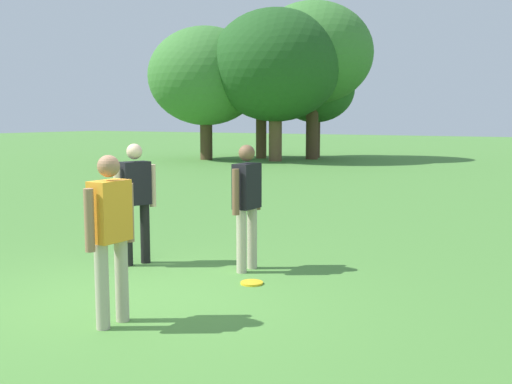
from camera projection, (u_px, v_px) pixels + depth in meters
ground_plane at (137, 301)px, 6.55m from camera, size 120.00×120.00×0.00m
person_thrower at (247, 199)px, 7.76m from camera, size 0.23×0.61×1.64m
person_catcher at (110, 229)px, 5.70m from camera, size 0.23×0.61×1.64m
person_bystander at (135, 196)px, 8.10m from camera, size 0.35×0.57×1.64m
frisbee at (252, 283)px, 7.24m from camera, size 0.27×0.27×0.03m
tree_tall_left at (206, 77)px, 27.90m from camera, size 5.32×5.32×6.13m
tree_broad_center at (261, 77)px, 28.80m from camera, size 3.72×3.72×5.51m
tree_far_right at (276, 66)px, 26.89m from camera, size 5.87×5.87×6.77m
tree_slender_mid at (315, 90)px, 29.43m from camera, size 3.82×3.82×4.96m
tree_back_left at (313, 54)px, 28.03m from camera, size 5.59×5.59×7.30m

